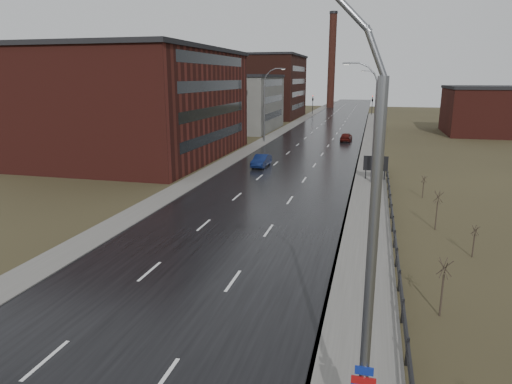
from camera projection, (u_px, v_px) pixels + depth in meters
The scene contains 23 objects.
road at pixel (313, 145), 68.52m from camera, with size 14.00×300.00×0.06m, color black.
sidewalk_right at pixel (369, 185), 42.95m from camera, with size 3.20×180.00×0.18m, color #595651.
curb_right at pixel (353, 184), 43.31m from camera, with size 0.16×180.00×0.18m, color slate.
sidewalk_left at pixel (260, 143), 70.48m from camera, with size 2.40×260.00×0.12m, color #595651.
warehouse_near at pixel (134, 103), 57.84m from camera, with size 22.44×28.56×13.50m.
warehouse_mid at pixel (233, 102), 88.48m from camera, with size 16.32×20.40×10.50m.
warehouse_far at pixel (249, 86), 117.25m from camera, with size 26.52×24.48×15.50m.
building_right at pixel (500, 110), 80.85m from camera, with size 18.36×16.32×8.50m.
smokestack at pixel (332, 60), 150.72m from camera, with size 2.70×2.70×30.70m.
streetlight_main at pixel (357, 252), 10.52m from camera, with size 3.91×0.29×12.11m.
streetlight_right_mid at pixel (372, 123), 42.51m from camera, with size 3.36×0.28×11.35m.
streetlight_left at pixel (266, 105), 70.83m from camera, with size 3.36×0.28×11.35m.
streetlight_right_far at pixel (374, 98), 93.23m from camera, with size 3.36×0.28×11.35m.
guardrail at pixel (395, 240), 26.71m from camera, with size 0.10×53.05×1.10m.
shrub_c at pixel (443, 286), 19.28m from camera, with size 0.61×0.65×2.61m.
shrub_d at pixel (474, 241), 25.80m from camera, with size 0.45×0.47×1.88m.
shrub_e at pixel (437, 209), 30.40m from camera, with size 0.63×0.66×2.67m.
shrub_f at pixel (423, 186), 38.55m from camera, with size 0.46×0.48×1.91m.
billboard at pixel (376, 164), 44.72m from camera, with size 2.36×0.17×2.51m.
traffic_light_left at pixel (313, 97), 125.68m from camera, with size 0.58×2.73×5.30m.
traffic_light_right at pixel (373, 98), 121.83m from camera, with size 0.58×2.73×5.30m.
car_near at pixel (261, 161), 52.00m from camera, with size 1.47×4.21×1.39m, color #0D1842.
car_far at pixel (346, 137), 72.70m from camera, with size 1.66×4.13×1.41m, color #490F0C.
Camera 1 is at (8.65, -8.14, 9.97)m, focal length 32.00 mm.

